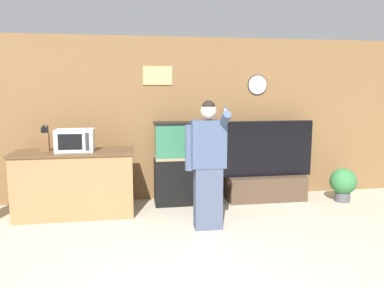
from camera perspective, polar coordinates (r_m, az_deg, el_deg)
name	(u,v)px	position (r m, az deg, el deg)	size (l,w,h in m)	color
wall_back_paneled	(165,119)	(6.05, -4.20, 3.75)	(10.00, 0.08, 2.60)	brown
counter_island	(75,183)	(5.57, -17.35, -5.74)	(1.65, 0.64, 0.93)	olive
microwave	(75,140)	(5.46, -17.41, 0.57)	(0.51, 0.33, 0.31)	white
knife_block	(45,141)	(5.58, -21.50, 0.41)	(0.11, 0.09, 0.36)	brown
aquarium_on_stand	(182,163)	(5.84, -1.49, -2.94)	(0.87, 0.41, 1.28)	black
tv_on_stand	(266,177)	(6.17, 11.25, -5.02)	(1.52, 0.40, 1.29)	#4C3828
person_standing	(208,163)	(4.74, 2.39, -2.92)	(0.52, 0.39, 1.65)	#424C66
potted_plant	(343,183)	(6.47, 22.03, -5.51)	(0.42, 0.42, 0.54)	#4C4C51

